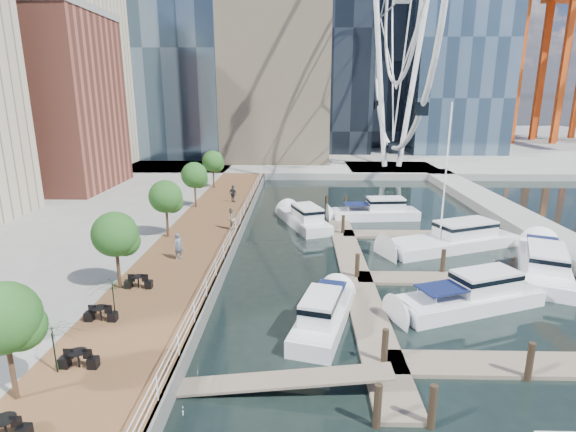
% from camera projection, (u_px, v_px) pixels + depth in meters
% --- Properties ---
extents(ground, '(520.00, 520.00, 0.00)m').
position_uv_depth(ground, '(316.00, 341.00, 22.52)').
color(ground, black).
rests_on(ground, ground).
extents(boardwalk, '(6.00, 60.00, 1.00)m').
position_uv_depth(boardwalk, '(201.00, 239.00, 37.09)').
color(boardwalk, brown).
rests_on(boardwalk, ground).
extents(seawall, '(0.25, 60.00, 1.00)m').
position_uv_depth(seawall, '(237.00, 239.00, 37.02)').
color(seawall, '#595954').
rests_on(seawall, ground).
extents(land_far, '(200.00, 114.00, 1.00)m').
position_uv_depth(land_far, '(302.00, 140.00, 120.93)').
color(land_far, gray).
rests_on(land_far, ground).
extents(breakwater, '(4.00, 60.00, 1.00)m').
position_uv_depth(breakwater, '(526.00, 225.00, 41.25)').
color(breakwater, gray).
rests_on(breakwater, ground).
extents(pier, '(14.00, 12.00, 1.00)m').
position_uv_depth(pier, '(391.00, 170.00, 72.30)').
color(pier, gray).
rests_on(pier, ground).
extents(railing, '(0.10, 60.00, 1.05)m').
position_uv_depth(railing, '(236.00, 227.00, 36.76)').
color(railing, white).
rests_on(railing, boardwalk).
extents(floating_docks, '(16.00, 34.00, 2.60)m').
position_uv_depth(floating_docks, '(424.00, 262.00, 31.85)').
color(floating_docks, '#6D6051').
rests_on(floating_docks, ground).
extents(street_trees, '(2.60, 42.60, 4.60)m').
position_uv_depth(street_trees, '(165.00, 197.00, 35.21)').
color(street_trees, '#3F2B1C').
rests_on(street_trees, ground).
extents(cafe_tables, '(2.50, 13.70, 0.74)m').
position_uv_depth(cafe_tables, '(91.00, 334.00, 20.48)').
color(cafe_tables, black).
rests_on(cafe_tables, ground).
extents(yacht_foreground, '(9.95, 5.89, 2.15)m').
position_uv_depth(yacht_foreground, '(468.00, 308.00, 26.04)').
color(yacht_foreground, silver).
rests_on(yacht_foreground, ground).
extents(pedestrian_near, '(0.79, 0.81, 1.87)m').
position_uv_depth(pedestrian_near, '(179.00, 246.00, 30.80)').
color(pedestrian_near, slate).
rests_on(pedestrian_near, boardwalk).
extents(pedestrian_mid, '(1.14, 1.18, 1.91)m').
position_uv_depth(pedestrian_mid, '(231.00, 219.00, 37.71)').
color(pedestrian_mid, gray).
rests_on(pedestrian_mid, boardwalk).
extents(pedestrian_far, '(1.14, 1.01, 1.85)m').
position_uv_depth(pedestrian_far, '(233.00, 194.00, 47.60)').
color(pedestrian_far, '#343741').
rests_on(pedestrian_far, boardwalk).
extents(moored_yachts, '(23.18, 36.80, 11.50)m').
position_uv_depth(moored_yachts, '(437.00, 256.00, 34.49)').
color(moored_yachts, silver).
rests_on(moored_yachts, ground).
extents(cafe_seating, '(3.19, 13.45, 2.53)m').
position_uv_depth(cafe_seating, '(36.00, 371.00, 16.40)').
color(cafe_seating, black).
rests_on(cafe_seating, ground).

